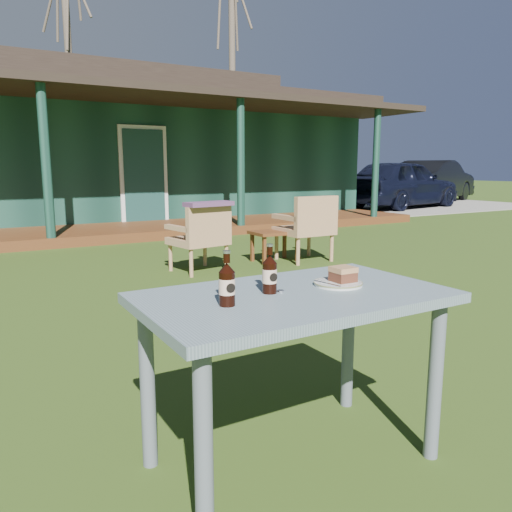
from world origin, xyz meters
TOP-DOWN VIEW (x-y plane):
  - ground at (0.00, 0.00)m, footprint 80.00×80.00m
  - pavilion at (-0.00, 9.39)m, footprint 15.80×8.30m
  - gravel_strip at (10.50, 8.50)m, footprint 9.00×6.00m
  - tree_mid at (3.00, 18.50)m, footprint 0.28×0.28m
  - tree_right at (9.50, 17.00)m, footprint 0.28×0.28m
  - car_near at (10.20, 7.56)m, footprint 4.46×2.42m
  - car_far at (13.35, 9.06)m, footprint 4.63×2.91m
  - cafe_table at (0.00, -1.60)m, footprint 1.20×0.70m
  - plate at (0.23, -1.59)m, footprint 0.20×0.20m
  - cake_slice at (0.25, -1.59)m, footprint 0.09×0.09m
  - fork at (0.16, -1.60)m, footprint 0.04×0.14m
  - cola_bottle_near at (-0.09, -1.55)m, footprint 0.06×0.06m
  - cola_bottle_far at (-0.31, -1.63)m, footprint 0.06×0.06m
  - bottle_cap at (-0.04, -1.56)m, footprint 0.03×0.03m
  - armchair_left at (1.24, 2.06)m, footprint 0.66×0.63m
  - armchair_right at (2.70, 2.00)m, footprint 0.63×0.59m
  - floral_throw at (1.26, 1.90)m, footprint 0.59×0.30m
  - side_table at (2.33, 2.21)m, footprint 0.60×0.40m

SIDE VIEW (x-z plane):
  - ground at x=0.00m, z-range 0.00..0.00m
  - gravel_strip at x=10.50m, z-range 0.00..0.02m
  - side_table at x=2.33m, z-range 0.14..0.54m
  - armchair_left at x=1.24m, z-range 0.05..0.83m
  - armchair_right at x=2.70m, z-range 0.05..0.90m
  - cafe_table at x=0.00m, z-range 0.26..0.98m
  - car_near at x=10.20m, z-range 0.00..1.44m
  - car_far at x=13.35m, z-range 0.00..1.44m
  - bottle_cap at x=-0.04m, z-range 0.72..0.73m
  - plate at x=0.23m, z-range 0.72..0.74m
  - fork at x=0.16m, z-range 0.73..0.74m
  - cake_slice at x=0.25m, z-range 0.73..0.80m
  - cola_bottle_near at x=-0.09m, z-range 0.70..0.89m
  - cola_bottle_far at x=-0.31m, z-range 0.70..0.90m
  - floral_throw at x=1.26m, z-range 0.78..0.83m
  - pavilion at x=0.00m, z-range -0.12..3.33m
  - tree_mid at x=3.00m, z-range 0.00..9.50m
  - tree_right at x=9.50m, z-range 0.00..11.00m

